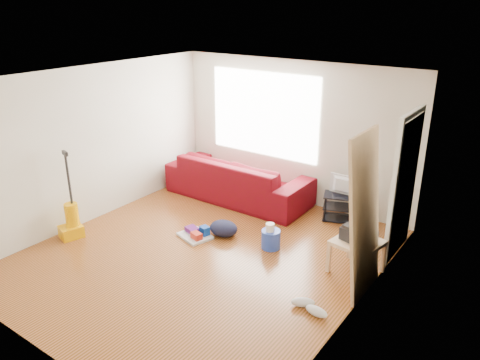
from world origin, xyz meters
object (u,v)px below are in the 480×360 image
Objects in this scene: tv_stand at (343,207)px; vacuum at (71,221)px; sofa at (238,198)px; cleaning_tray at (196,234)px; side_table at (357,246)px; bucket at (271,248)px; backpack at (224,235)px.

vacuum is (-3.15, -2.96, 0.03)m from tv_stand.
sofa is 3.66× the size of tv_stand.
cleaning_tray is at bearing -151.52° from tv_stand.
side_table is at bearing 11.69° from cleaning_tray.
sofa reaches higher than cleaning_tray.
tv_stand is at bearing -172.05° from sofa.
vacuum reaches higher than side_table.
bucket is (1.46, -1.22, 0.00)m from sofa.
tv_stand is 1.27× the size of cleaning_tray.
sofa reaches higher than backpack.
sofa is at bearing 82.88° from vacuum.
sofa is 4.65× the size of cleaning_tray.
side_table is at bearing 157.85° from sofa.
tv_stand is 2.46m from cleaning_tray.
cleaning_tray reaches higher than backpack.
backpack is (-1.27, -1.59, -0.23)m from tv_stand.
bucket is 0.63× the size of backpack.
side_table reaches higher than backpack.
sofa is 1.47m from backpack.
tv_stand is 2.58× the size of bucket.
bucket is (-0.47, -1.49, -0.23)m from tv_stand.
tv_stand is 1.11× the size of side_table.
backpack is at bearing 116.75° from sofa.
sofa is 1.95× the size of vacuum.
vacuum reaches higher than sofa.
vacuum is at bearing 65.60° from sofa.
backpack is (0.31, 0.29, -0.05)m from cleaning_tray.
sofa is at bearing 157.85° from side_table.
vacuum is (-3.95, -1.58, -0.14)m from side_table.
bucket is 0.49× the size of cleaning_tray.
cleaning_tray is (0.35, -1.60, 0.05)m from sofa.
side_table is 2.34× the size of bucket.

